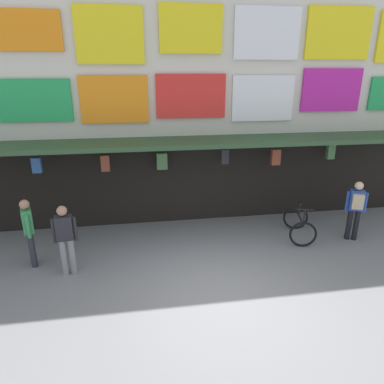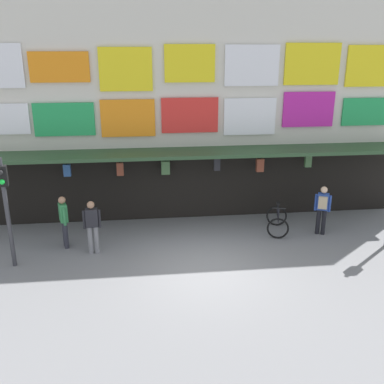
% 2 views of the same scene
% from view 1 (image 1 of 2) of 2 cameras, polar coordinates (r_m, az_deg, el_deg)
% --- Properties ---
extents(ground_plane, '(80.00, 80.00, 0.00)m').
position_cam_1_polar(ground_plane, '(7.41, 4.73, -17.07)').
color(ground_plane, slate).
extents(shopfront, '(18.00, 2.60, 8.00)m').
position_cam_1_polar(shopfront, '(10.45, -0.71, 17.05)').
color(shopfront, beige).
rests_on(shopfront, ground).
extents(bicycle_parked, '(0.99, 1.31, 1.05)m').
position_cam_1_polar(bicycle_parked, '(9.97, 17.57, -5.23)').
color(bicycle_parked, black).
rests_on(bicycle_parked, ground).
extents(pedestrian_in_purple, '(0.32, 0.51, 1.68)m').
position_cam_1_polar(pedestrian_in_purple, '(8.82, -25.75, -5.67)').
color(pedestrian_in_purple, '#2D2D38').
rests_on(pedestrian_in_purple, ground).
extents(pedestrian_in_white, '(0.49, 0.45, 1.68)m').
position_cam_1_polar(pedestrian_in_white, '(10.16, 25.81, -2.24)').
color(pedestrian_in_white, black).
rests_on(pedestrian_in_white, ground).
extents(pedestrian_in_black, '(0.53, 0.25, 1.68)m').
position_cam_1_polar(pedestrian_in_black, '(8.13, -20.51, -7.03)').
color(pedestrian_in_black, gray).
rests_on(pedestrian_in_black, ground).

